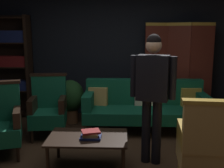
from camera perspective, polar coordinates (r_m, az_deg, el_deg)
name	(u,v)px	position (r m, az deg, el deg)	size (l,w,h in m)	color
ground_plane	(110,168)	(3.70, -0.50, -17.01)	(10.00, 10.00, 0.00)	#3D2819
back_wall	(115,48)	(5.73, 0.65, 7.52)	(7.20, 0.10, 2.80)	black
folding_screen	(178,70)	(5.54, 13.53, 2.80)	(1.30, 0.29, 1.90)	#5B2319
bookshelf	(9,64)	(5.96, -20.61, 3.95)	(0.90, 0.32, 2.05)	black
velvet_couch	(144,105)	(4.91, 6.75, -4.32)	(2.12, 0.78, 0.88)	black
coffee_table	(88,140)	(3.57, -5.05, -11.50)	(1.00, 0.64, 0.42)	black
armchair_gilt_accent	(205,144)	(3.31, 18.82, -11.76)	(0.63, 0.62, 1.04)	#B78E33
armchair_wing_left	(49,108)	(4.67, -13.04, -4.84)	(0.65, 0.64, 1.04)	black
armchair_wing_right	(0,122)	(4.17, -22.28, -7.29)	(0.74, 0.73, 1.04)	black
standing_figure	(153,87)	(3.55, 8.42, -0.72)	(0.57, 0.32, 1.70)	black
potted_plant	(70,98)	(5.30, -8.69, -2.93)	(0.54, 0.54, 0.83)	brown
book_navy_cloth	(91,137)	(3.50, -4.41, -10.91)	(0.26, 0.20, 0.03)	navy
book_tan_leather	(91,134)	(3.48, -4.42, -10.35)	(0.18, 0.18, 0.04)	#9E7A47
book_red_leather	(91,132)	(3.47, -4.43, -9.82)	(0.22, 0.17, 0.03)	maroon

